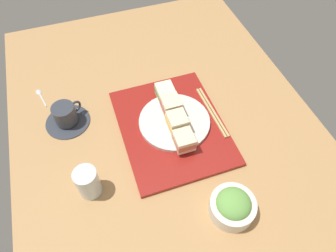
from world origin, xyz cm
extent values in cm
cube|color=tan|center=(0.00, 0.00, -1.50)|extent=(140.00, 100.00, 3.00)
cube|color=maroon|center=(-0.79, -1.56, 0.70)|extent=(41.73, 33.07, 1.40)
cylinder|color=silver|center=(0.49, -2.75, 2.02)|extent=(23.44, 23.44, 1.23)
cube|color=beige|center=(-9.88, -2.28, 3.33)|extent=(6.39, 5.81, 1.39)
cube|color=#CC6B4C|center=(-9.88, -2.28, 5.00)|extent=(6.56, 5.82, 1.96)
cube|color=beige|center=(-9.88, -2.28, 6.67)|extent=(6.39, 5.81, 1.39)
cube|color=beige|center=(-2.97, -2.59, 3.48)|extent=(6.39, 5.81, 1.70)
cube|color=gold|center=(-2.97, -2.59, 5.44)|extent=(6.83, 6.13, 2.22)
cube|color=beige|center=(-2.97, -2.59, 7.41)|extent=(6.39, 5.81, 1.70)
cube|color=beige|center=(3.94, -2.91, 3.45)|extent=(6.39, 5.81, 1.63)
cube|color=#B74C42|center=(3.94, -2.91, 5.57)|extent=(6.75, 5.94, 2.61)
cube|color=beige|center=(3.94, -2.91, 7.69)|extent=(6.39, 5.81, 1.63)
cube|color=#EFE5C1|center=(10.85, -3.22, 3.32)|extent=(6.39, 5.81, 1.37)
cube|color=#669347|center=(10.85, -3.22, 4.92)|extent=(6.46, 6.13, 1.85)
cube|color=#EFE5C1|center=(10.85, -3.22, 6.53)|extent=(6.39, 5.81, 1.37)
cylinder|color=silver|center=(-33.03, -7.58, 2.52)|extent=(12.53, 12.53, 5.03)
ellipsoid|color=#6BA84C|center=(-33.03, -7.58, 5.03)|extent=(9.43, 9.43, 5.19)
cube|color=tan|center=(0.04, -16.79, 1.75)|extent=(22.42, 1.48, 0.70)
cube|color=tan|center=(0.01, -15.76, 1.75)|extent=(22.42, 1.48, 0.70)
cylinder|color=#333842|center=(12.85, 30.75, 0.40)|extent=(14.72, 14.72, 0.80)
cylinder|color=#333842|center=(12.85, 30.75, 4.17)|extent=(7.36, 7.36, 6.73)
cylinder|color=black|center=(12.85, 30.75, 7.13)|extent=(6.78, 6.78, 0.40)
torus|color=#333842|center=(14.98, 27.04, 4.17)|extent=(2.97, 4.36, 4.57)
cylinder|color=silver|center=(-14.32, 27.85, 4.95)|extent=(6.55, 6.55, 9.91)
cube|color=silver|center=(26.14, 38.02, 0.25)|extent=(8.09, 2.45, 0.50)
ellipsoid|color=silver|center=(30.12, 39.01, 0.40)|extent=(3.20, 2.61, 0.80)
camera|label=1|loc=(-57.69, 19.22, 82.49)|focal=32.90mm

